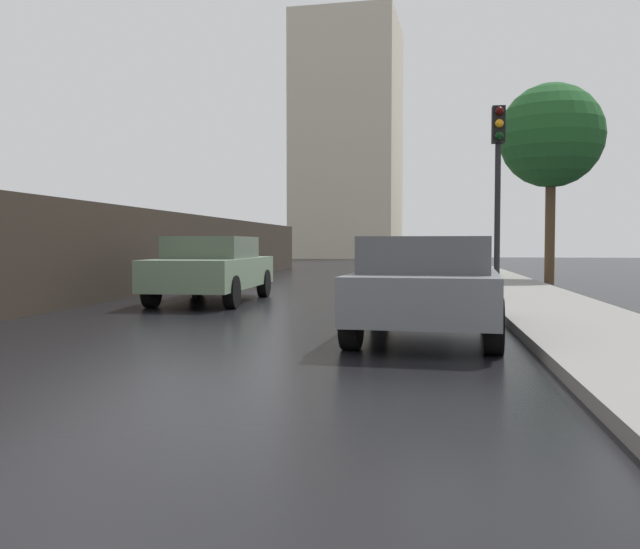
% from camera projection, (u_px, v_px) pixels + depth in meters
% --- Properties ---
extents(ground, '(120.00, 120.00, 0.00)m').
position_uv_depth(ground, '(102.00, 393.00, 5.86)').
color(ground, black).
extents(car_green_mid_road, '(1.96, 4.63, 1.44)m').
position_uv_depth(car_green_mid_road, '(213.00, 267.00, 15.03)').
color(car_green_mid_road, slate).
rests_on(car_green_mid_road, ground).
extents(car_silver_far_ahead, '(1.92, 4.17, 1.49)m').
position_uv_depth(car_silver_far_ahead, '(426.00, 257.00, 25.31)').
color(car_silver_far_ahead, '#B2B5BA').
rests_on(car_silver_far_ahead, ground).
extents(car_grey_behind_camera, '(2.11, 4.05, 1.37)m').
position_uv_depth(car_grey_behind_camera, '(428.00, 284.00, 9.26)').
color(car_grey_behind_camera, slate).
rests_on(car_grey_behind_camera, ground).
extents(traffic_light, '(0.26, 0.39, 3.97)m').
position_uv_depth(traffic_light, '(498.00, 165.00, 14.08)').
color(traffic_light, black).
rests_on(traffic_light, sidewalk_strip).
extents(street_tree_near, '(3.36, 3.36, 6.47)m').
position_uv_depth(street_tree_near, '(551.00, 136.00, 22.14)').
color(street_tree_near, '#4C3823').
rests_on(street_tree_near, ground).
extents(distant_tower, '(9.38, 10.10, 20.92)m').
position_uv_depth(distant_tower, '(348.00, 141.00, 60.79)').
color(distant_tower, beige).
rests_on(distant_tower, ground).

